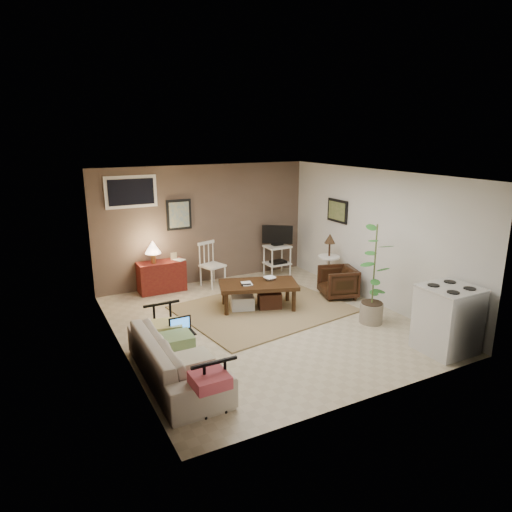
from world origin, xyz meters
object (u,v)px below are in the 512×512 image
spindle_chair (212,266)px  side_table (329,255)px  coffee_table (258,294)px  potted_plant (374,271)px  stove (448,319)px  red_console (161,274)px  sofa (176,350)px  tv_stand (277,249)px  armchair (338,281)px

spindle_chair → side_table: 2.34m
coffee_table → potted_plant: 2.04m
coffee_table → spindle_chair: spindle_chair is taller
stove → coffee_table: bearing=121.6°
side_table → stove: side_table is taller
red_console → spindle_chair: red_console is taller
sofa → stove: 3.77m
sofa → red_console: size_ratio=1.92×
coffee_table → stove: stove is taller
coffee_table → stove: bearing=-58.4°
spindle_chair → stove: size_ratio=0.93×
sofa → spindle_chair: size_ratio=2.22×
coffee_table → sofa: size_ratio=0.75×
spindle_chair → stove: stove is taller
coffee_table → sofa: bearing=-141.4°
sofa → potted_plant: (3.37, 0.21, 0.50)m
tv_stand → potted_plant: size_ratio=0.66×
side_table → stove: bearing=-92.1°
side_table → potted_plant: 1.72m
coffee_table → armchair: 1.63m
coffee_table → stove: (1.62, -2.64, 0.20)m
stove → potted_plant: bearing=101.6°
stove → sofa: bearing=163.9°
tv_stand → potted_plant: (0.06, -2.94, 0.30)m
red_console → tv_stand: tv_stand is taller
coffee_table → potted_plant: (1.37, -1.39, 0.60)m
coffee_table → tv_stand: tv_stand is taller
stove → spindle_chair: bearing=113.8°
coffee_table → red_console: size_ratio=1.44×
side_table → armchair: 0.60m
tv_stand → side_table: (0.42, -1.27, 0.11)m
spindle_chair → potted_plant: 3.37m
coffee_table → spindle_chair: bearing=98.1°
coffee_table → tv_stand: bearing=49.9°
sofa → potted_plant: bearing=-86.4°
red_console → armchair: bearing=-33.2°
stove → tv_stand: bearing=94.3°
spindle_chair → armchair: 2.52m
red_console → tv_stand: 2.56m
potted_plant → coffee_table: bearing=134.6°
sofa → tv_stand: (3.31, 3.15, 0.19)m
sofa → spindle_chair: spindle_chair is taller
red_console → stove: (2.86, -4.33, 0.12)m
side_table → armchair: (-0.12, -0.46, -0.38)m
side_table → stove: (-0.11, -2.93, -0.22)m
coffee_table → side_table: bearing=9.3°
armchair → spindle_chair: bearing=-116.7°
sofa → spindle_chair: 3.61m
sofa → side_table: (3.73, 1.88, 0.31)m
tv_stand → armchair: bearing=-79.9°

